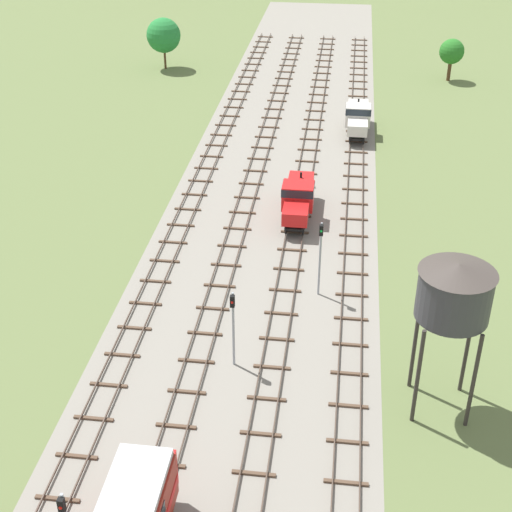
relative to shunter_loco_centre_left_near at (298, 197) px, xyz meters
The scene contains 13 objects.
ground_plane 3.99m from the shunter_loco_centre_left_near, 135.97° to the right, with size 480.00×480.00×0.00m, color #5B6B3D.
ballast_bed 3.99m from the shunter_loco_centre_left_near, 135.97° to the right, with size 18.86×176.00×0.01m, color gray.
track_far_left 10.18m from the shunter_loco_centre_left_near, behind, with size 2.40×126.00×0.29m.
track_left 5.48m from the shunter_loco_centre_left_near, 164.28° to the right, with size 2.40×126.00×0.29m.
track_centre_left 2.34m from the shunter_loco_centre_left_near, 90.00° to the right, with size 2.40×126.00×0.29m.
track_centre 5.48m from the shunter_loco_centre_left_near, 15.72° to the right, with size 2.40×126.00×0.29m.
shunter_loco_centre_left_near is the anchor object (origin of this frame).
shunter_loco_centre_mid 21.21m from the shunter_loco_centre_left_near, 76.50° to the left, with size 2.74×8.46×3.10m.
water_tower 25.92m from the shunter_loco_centre_left_near, 66.07° to the right, with size 4.31×4.31×9.93m.
signal_post_near 12.40m from the shunter_loco_centre_left_near, 78.36° to the right, with size 0.28×0.47×6.00m.
signal_post_mid 21.06m from the shunter_loco_centre_left_near, 96.77° to the right, with size 0.28×0.47×5.55m.
lineside_tree_0 44.60m from the shunter_loco_centre_left_near, 67.85° to the left, with size 3.23×3.23×5.49m.
lineside_tree_1 47.19m from the shunter_loco_centre_left_near, 117.51° to the left, with size 4.65×4.65×6.90m.
Camera 1 is at (6.18, 0.50, 30.71)m, focal length 52.05 mm.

